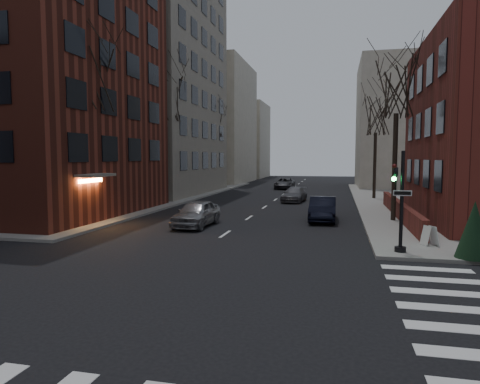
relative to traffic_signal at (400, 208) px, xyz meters
name	(u,v)px	position (x,y,z in m)	size (l,w,h in m)	color
ground	(94,324)	(-7.94, -8.99, -1.91)	(160.00, 160.00, 0.00)	black
sidewalk_far_left	(6,193)	(-36.94, 21.01, -1.83)	(44.00, 44.00, 0.15)	gray
building_left_brick	(20,81)	(-23.44, 7.51, 7.09)	(15.00, 15.00, 18.00)	maroon
building_left_tan	(124,62)	(-24.94, 25.01, 12.09)	(18.00, 18.00, 28.00)	gray
low_wall_right	(400,210)	(1.36, 10.01, -1.26)	(0.35, 16.00, 1.00)	maroon
building_distant_la	(203,124)	(-22.94, 46.01, 7.09)	(14.00, 16.00, 18.00)	beige
building_distant_ra	(415,125)	(7.06, 41.01, 6.09)	(14.00, 14.00, 16.00)	beige
building_distant_lb	(240,141)	(-20.94, 63.01, 5.09)	(10.00, 12.00, 14.00)	beige
traffic_signal	(400,208)	(0.00, 0.00, 0.00)	(0.76, 0.44, 4.00)	black
tree_left_a	(88,78)	(-16.74, 5.01, 6.56)	(4.18, 4.18, 10.26)	#2D231C
tree_left_b	(167,98)	(-16.74, 17.01, 7.00)	(4.40, 4.40, 10.80)	#2D231C
tree_left_c	(214,122)	(-16.74, 31.01, 6.12)	(3.96, 3.96, 9.72)	#2D231C
tree_right_a	(397,86)	(0.86, 9.01, 6.12)	(3.96, 3.96, 9.72)	#2D231C
tree_right_b	(376,116)	(0.86, 23.01, 5.68)	(3.74, 3.74, 9.18)	#2D231C
streetlamp_near	(155,153)	(-16.14, 13.01, 2.33)	(0.36, 0.36, 6.28)	black
streetlamp_far	(223,154)	(-16.14, 33.01, 2.33)	(0.36, 0.36, 6.28)	black
parked_sedan	(323,209)	(-3.27, 8.70, -1.17)	(1.56, 4.46, 1.47)	black
car_lane_silver	(196,213)	(-10.15, 5.03, -1.17)	(1.75, 4.35, 1.48)	gray
car_lane_gray	(294,195)	(-6.08, 19.49, -1.29)	(1.74, 4.27, 1.24)	#47474C
car_lane_far	(285,183)	(-8.74, 34.44, -1.23)	(2.24, 4.85, 1.35)	#39393D
sandwich_board	(430,236)	(1.45, 1.58, -1.33)	(0.38, 0.53, 0.85)	silver
evergreen_shrub	(474,229)	(2.56, -0.49, -0.69)	(1.29, 1.29, 2.15)	black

